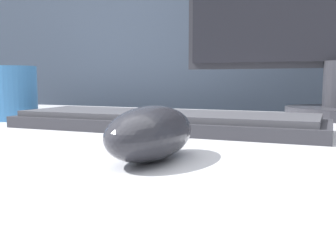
{
  "coord_description": "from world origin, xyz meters",
  "views": [
    {
      "loc": [
        0.06,
        -0.47,
        0.78
      ],
      "look_at": [
        -0.08,
        -0.14,
        0.74
      ],
      "focal_mm": 42.0,
      "sensor_mm": 36.0,
      "label": 1
    }
  ],
  "objects": [
    {
      "name": "partition_panel",
      "position": [
        0.0,
        0.55,
        0.73
      ],
      "size": [
        5.0,
        0.03,
        1.45
      ],
      "color": "#333D4C",
      "rests_on": "ground_plane"
    },
    {
      "name": "keyboard",
      "position": [
        -0.16,
        0.02,
        0.73
      ],
      "size": [
        0.44,
        0.14,
        0.02
      ],
      "rotation": [
        0.0,
        0.0,
        0.01
      ],
      "color": "#28282D",
      "rests_on": "desk"
    },
    {
      "name": "computer_mouse_near",
      "position": [
        -0.08,
        -0.18,
        0.74
      ],
      "size": [
        0.06,
        0.12,
        0.05
      ],
      "rotation": [
        0.0,
        0.0,
        -0.01
      ],
      "color": "#232328",
      "rests_on": "desk"
    },
    {
      "name": "mug",
      "position": [
        -0.45,
        0.04,
        0.76
      ],
      "size": [
        0.08,
        0.08,
        0.09
      ],
      "color": "teal",
      "rests_on": "desk"
    }
  ]
}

